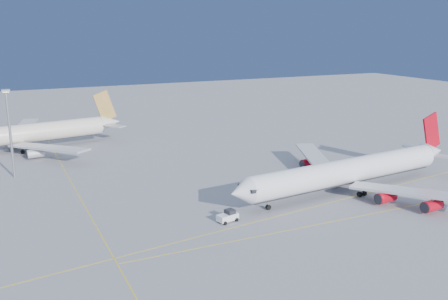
{
  "coord_description": "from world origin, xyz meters",
  "views": [
    {
      "loc": [
        -56.61,
        -92.96,
        39.83
      ],
      "look_at": [
        -0.66,
        26.6,
        7.0
      ],
      "focal_mm": 40.0,
      "sensor_mm": 36.0,
      "label": 1
    }
  ],
  "objects_px": {
    "airliner_virgin": "(352,171)",
    "airliner_etihad": "(22,134)",
    "light_mast": "(9,126)",
    "pushback_tug": "(228,216)"
  },
  "relations": [
    {
      "from": "airliner_virgin",
      "to": "airliner_etihad",
      "type": "height_order",
      "value": "airliner_etihad"
    },
    {
      "from": "airliner_etihad",
      "to": "light_mast",
      "type": "relative_size",
      "value": 2.88
    },
    {
      "from": "airliner_virgin",
      "to": "airliner_etihad",
      "type": "relative_size",
      "value": 1.02
    },
    {
      "from": "airliner_virgin",
      "to": "airliner_etihad",
      "type": "distance_m",
      "value": 106.22
    },
    {
      "from": "airliner_virgin",
      "to": "light_mast",
      "type": "bearing_deg",
      "value": 141.4
    },
    {
      "from": "pushback_tug",
      "to": "light_mast",
      "type": "bearing_deg",
      "value": 112.72
    },
    {
      "from": "airliner_virgin",
      "to": "light_mast",
      "type": "xyz_separation_m",
      "value": [
        -75.17,
        47.83,
        8.89
      ]
    },
    {
      "from": "pushback_tug",
      "to": "light_mast",
      "type": "distance_m",
      "value": 66.97
    },
    {
      "from": "light_mast",
      "to": "airliner_virgin",
      "type": "bearing_deg",
      "value": -32.47
    },
    {
      "from": "airliner_virgin",
      "to": "light_mast",
      "type": "height_order",
      "value": "light_mast"
    }
  ]
}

